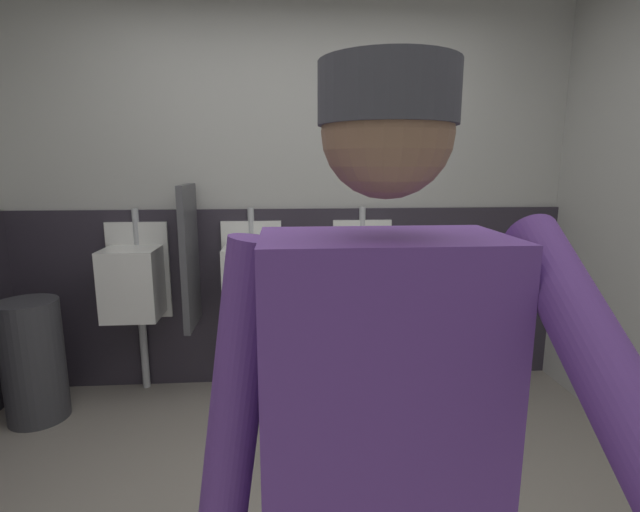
% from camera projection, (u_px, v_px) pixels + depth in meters
% --- Properties ---
extents(wall_back, '(4.35, 0.12, 2.63)m').
position_uv_depth(wall_back, '(290.00, 195.00, 3.18)').
color(wall_back, '#B2B2AD').
rests_on(wall_back, ground_plane).
extents(wainscot_band_back, '(3.75, 0.03, 1.23)m').
position_uv_depth(wainscot_band_back, '(292.00, 297.00, 3.24)').
color(wainscot_band_back, '#2D2833').
rests_on(wainscot_band_back, ground_plane).
extents(urinal_left, '(0.40, 0.34, 1.24)m').
position_uv_depth(urinal_left, '(134.00, 282.00, 3.00)').
color(urinal_left, white).
rests_on(urinal_left, ground_plane).
extents(urinal_middle, '(0.40, 0.34, 1.24)m').
position_uv_depth(urinal_middle, '(251.00, 280.00, 3.05)').
color(urinal_middle, white).
rests_on(urinal_middle, ground_plane).
extents(urinal_right, '(0.40, 0.34, 1.24)m').
position_uv_depth(urinal_right, '(364.00, 277.00, 3.11)').
color(urinal_right, white).
rests_on(urinal_right, ground_plane).
extents(privacy_divider_panel, '(0.04, 0.40, 0.90)m').
position_uv_depth(privacy_divider_panel, '(190.00, 257.00, 2.92)').
color(privacy_divider_panel, '#4C4C51').
extents(person, '(0.64, 0.60, 1.68)m').
position_uv_depth(person, '(379.00, 462.00, 0.86)').
color(person, '#2D3342').
rests_on(person, ground_plane).
extents(trash_bin, '(0.34, 0.34, 0.74)m').
position_uv_depth(trash_bin, '(33.00, 361.00, 2.77)').
color(trash_bin, '#38383D').
rests_on(trash_bin, ground_plane).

